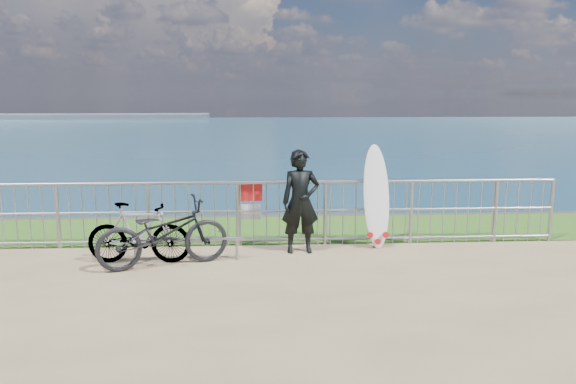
{
  "coord_description": "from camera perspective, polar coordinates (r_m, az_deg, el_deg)",
  "views": [
    {
      "loc": [
        -0.17,
        -7.78,
        2.58
      ],
      "look_at": [
        0.34,
        1.2,
        1.0
      ],
      "focal_mm": 35.0,
      "sensor_mm": 36.0,
      "label": 1
    }
  ],
  "objects": [
    {
      "name": "surfboard",
      "position": [
        9.6,
        8.97,
        -0.82
      ],
      "size": [
        0.51,
        0.46,
        1.75
      ],
      "color": "white",
      "rests_on": "ground"
    },
    {
      "name": "bicycle_far",
      "position": [
        8.91,
        -14.92,
        -4.04
      ],
      "size": [
        1.61,
        0.55,
        0.95
      ],
      "primitive_type": "imported",
      "rotation": [
        0.0,
        0.0,
        1.51
      ],
      "color": "black",
      "rests_on": "ground"
    },
    {
      "name": "surfer",
      "position": [
        9.12,
        1.28,
        -0.99
      ],
      "size": [
        0.64,
        0.44,
        1.69
      ],
      "primitive_type": "imported",
      "rotation": [
        0.0,
        0.0,
        0.06
      ],
      "color": "black",
      "rests_on": "ground"
    },
    {
      "name": "grass_strip",
      "position": [
        10.79,
        -2.24,
        -3.82
      ],
      "size": [
        120.0,
        120.0,
        0.0
      ],
      "primitive_type": "plane",
      "color": "#2A5A18",
      "rests_on": "ground"
    },
    {
      "name": "seascape",
      "position": [
        161.4,
        -19.06,
        7.06
      ],
      "size": [
        260.0,
        260.0,
        5.0
      ],
      "color": "brown",
      "rests_on": "ground"
    },
    {
      "name": "railing",
      "position": [
        9.59,
        -2.06,
        -2.08
      ],
      "size": [
        10.06,
        0.1,
        1.13
      ],
      "color": "gray",
      "rests_on": "ground"
    },
    {
      "name": "bicycle_near",
      "position": [
        8.64,
        -12.57,
        -4.08
      ],
      "size": [
        2.09,
        1.31,
        1.04
      ],
      "primitive_type": "imported",
      "rotation": [
        0.0,
        0.0,
        1.91
      ],
      "color": "black",
      "rests_on": "ground"
    },
    {
      "name": "bike_rack",
      "position": [
        8.93,
        -10.33,
        -4.96
      ],
      "size": [
        1.78,
        0.05,
        0.37
      ],
      "color": "gray",
      "rests_on": "ground"
    }
  ]
}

